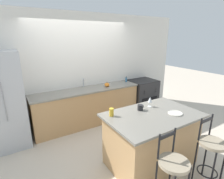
{
  "coord_description": "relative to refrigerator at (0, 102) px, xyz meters",
  "views": [
    {
      "loc": [
        -1.61,
        -3.44,
        2.15
      ],
      "look_at": [
        0.13,
        -0.61,
        1.13
      ],
      "focal_mm": 28.0,
      "sensor_mm": 36.0,
      "label": 1
    }
  ],
  "objects": [
    {
      "name": "oven_range",
      "position": [
        3.54,
        0.01,
        -0.5
      ],
      "size": [
        0.77,
        0.68,
        0.92
      ],
      "color": "#28282B",
      "rests_on": "ground_plane"
    },
    {
      "name": "ground_plane",
      "position": [
        1.8,
        -0.3,
        -0.95
      ],
      "size": [
        18.0,
        18.0,
        0.0
      ],
      "primitive_type": "plane",
      "color": "beige"
    },
    {
      "name": "dinner_plate",
      "position": [
        2.45,
        -2.05,
        -0.01
      ],
      "size": [
        0.24,
        0.24,
        0.02
      ],
      "color": "beige",
      "rests_on": "kitchen_island"
    },
    {
      "name": "wall_back",
      "position": [
        1.8,
        0.36,
        0.4
      ],
      "size": [
        6.0,
        0.07,
        2.7
      ],
      "color": "silver",
      "rests_on": "ground_plane"
    },
    {
      "name": "wine_glass",
      "position": [
        2.3,
        -1.6,
        0.11
      ],
      "size": [
        0.08,
        0.08,
        0.18
      ],
      "color": "white",
      "rests_on": "kitchen_island"
    },
    {
      "name": "kitchen_island",
      "position": [
        2.12,
        -1.88,
        -0.48
      ],
      "size": [
        1.55,
        1.0,
        0.93
      ],
      "color": "tan",
      "rests_on": "ground_plane"
    },
    {
      "name": "refrigerator",
      "position": [
        0.0,
        0.0,
        0.0
      ],
      "size": [
        0.83,
        0.7,
        1.91
      ],
      "color": "#ADAFB5",
      "rests_on": "ground_plane"
    },
    {
      "name": "soap_bottle",
      "position": [
        3.03,
        0.13,
        0.02
      ],
      "size": [
        0.05,
        0.05,
        0.15
      ],
      "color": "teal",
      "rests_on": "back_counter"
    },
    {
      "name": "back_counter",
      "position": [
        1.8,
        0.05,
        -0.49
      ],
      "size": [
        2.67,
        0.64,
        0.92
      ],
      "color": "tan",
      "rests_on": "ground_plane"
    },
    {
      "name": "pumpkin_decoration",
      "position": [
        2.32,
        -0.03,
        0.01
      ],
      "size": [
        0.13,
        0.13,
        0.12
      ],
      "color": "orange",
      "rests_on": "back_counter"
    },
    {
      "name": "bar_stool_far",
      "position": [
        2.51,
        -2.66,
        -0.37
      ],
      "size": [
        0.37,
        0.37,
        1.07
      ],
      "color": "black",
      "rests_on": "ground_plane"
    },
    {
      "name": "tumbler_cup",
      "position": [
        1.51,
        -1.57,
        0.04
      ],
      "size": [
        0.07,
        0.07,
        0.13
      ],
      "color": "gold",
      "rests_on": "kitchen_island"
    },
    {
      "name": "sink_faucet",
      "position": [
        1.8,
        0.25,
        0.1
      ],
      "size": [
        0.02,
        0.13,
        0.22
      ],
      "color": "#ADAFB5",
      "rests_on": "back_counter"
    },
    {
      "name": "coffee_mug",
      "position": [
        2.05,
        -1.64,
        0.03
      ],
      "size": [
        0.13,
        0.09,
        0.1
      ],
      "color": "#232326",
      "rests_on": "kitchen_island"
    },
    {
      "name": "bar_stool_near",
      "position": [
        1.72,
        -2.65,
        -0.37
      ],
      "size": [
        0.37,
        0.37,
        1.07
      ],
      "color": "black",
      "rests_on": "ground_plane"
    }
  ]
}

